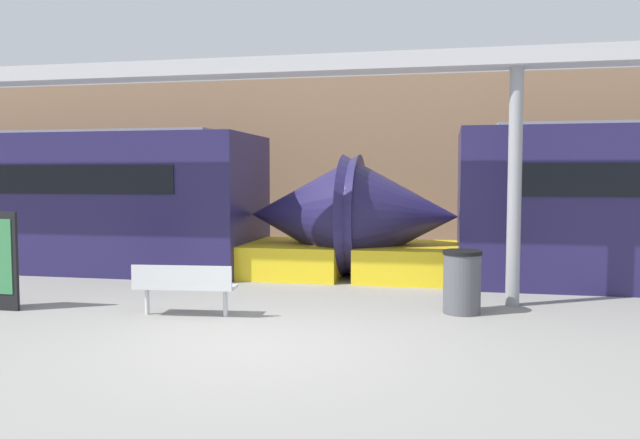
% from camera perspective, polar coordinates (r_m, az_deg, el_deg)
% --- Properties ---
extents(ground_plane, '(60.00, 60.00, 0.00)m').
position_cam_1_polar(ground_plane, '(8.13, -5.39, -11.41)').
color(ground_plane, gray).
extents(station_wall, '(56.00, 0.20, 5.00)m').
position_cam_1_polar(station_wall, '(17.95, 4.17, 5.01)').
color(station_wall, '#937051').
rests_on(station_wall, ground_plane).
extents(bench_near, '(1.60, 0.58, 0.81)m').
position_cam_1_polar(bench_near, '(9.85, -12.32, -5.81)').
color(bench_near, silver).
rests_on(bench_near, ground_plane).
extents(trash_bin, '(0.61, 0.61, 0.99)m').
position_cam_1_polar(trash_bin, '(10.10, 12.85, -5.57)').
color(trash_bin, '#4C4F54').
rests_on(trash_bin, ground_plane).
extents(support_column_near, '(0.23, 0.23, 3.94)m').
position_cam_1_polar(support_column_near, '(10.80, 17.36, 2.80)').
color(support_column_near, gray).
rests_on(support_column_near, ground_plane).
extents(canopy_beam, '(28.00, 0.60, 0.28)m').
position_cam_1_polar(canopy_beam, '(10.97, 17.59, 13.90)').
color(canopy_beam, '#B7B7BC').
rests_on(canopy_beam, support_column_near).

